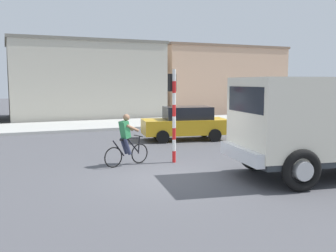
# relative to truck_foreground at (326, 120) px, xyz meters

# --- Properties ---
(ground_plane) EXTENTS (120.00, 120.00, 0.00)m
(ground_plane) POSITION_rel_truck_foreground_xyz_m (-4.25, 1.65, -1.67)
(ground_plane) COLOR #4C4C51
(sidewalk_far) EXTENTS (80.00, 5.00, 0.16)m
(sidewalk_far) POSITION_rel_truck_foreground_xyz_m (-4.25, 15.30, -1.59)
(sidewalk_far) COLOR #ADADA8
(sidewalk_far) RESTS_ON ground
(truck_foreground) EXTENTS (5.73, 3.44, 2.90)m
(truck_foreground) POSITION_rel_truck_foreground_xyz_m (0.00, 0.00, 0.00)
(truck_foreground) COLOR silver
(truck_foreground) RESTS_ON ground
(cyclist) EXTENTS (1.66, 0.66, 1.72)m
(cyclist) POSITION_rel_truck_foreground_xyz_m (-4.93, 3.69, -0.80)
(cyclist) COLOR black
(cyclist) RESTS_ON ground
(traffic_light_pole) EXTENTS (0.24, 0.43, 3.20)m
(traffic_light_pole) POSITION_rel_truck_foreground_xyz_m (-3.28, 3.60, 0.40)
(traffic_light_pole) COLOR red
(traffic_light_pole) RESTS_ON ground
(car_red_near) EXTENTS (4.25, 2.44, 1.60)m
(car_red_near) POSITION_rel_truck_foreground_xyz_m (-0.67, 8.04, -0.85)
(car_red_near) COLOR gold
(car_red_near) RESTS_ON ground
(building_mid_block) EXTENTS (11.22, 7.71, 5.80)m
(building_mid_block) POSITION_rel_truck_foreground_xyz_m (-2.82, 21.90, 1.24)
(building_mid_block) COLOR #B2AD9E
(building_mid_block) RESTS_ON ground
(building_corner_right) EXTENTS (11.76, 7.46, 5.93)m
(building_corner_right) POSITION_rel_truck_foreground_xyz_m (9.48, 23.27, 1.30)
(building_corner_right) COLOR tan
(building_corner_right) RESTS_ON ground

